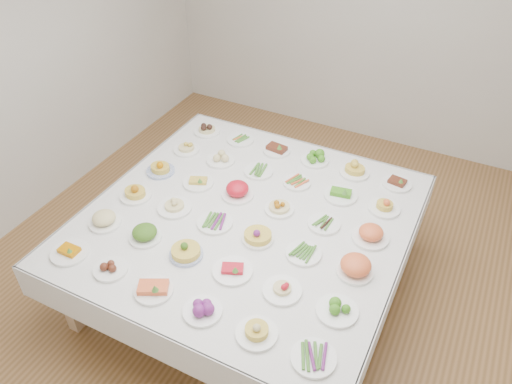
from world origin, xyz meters
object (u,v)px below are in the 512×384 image
at_px(dish_18, 160,165).
at_px(dish_35, 397,182).
at_px(dish_0, 69,250).
at_px(display_table, 247,223).

xyz_separation_m(dish_18, dish_35, (1.80, 0.72, -0.04)).
height_order(dish_0, dish_35, dish_0).
distance_m(display_table, dish_35, 1.27).
bearing_deg(dish_35, dish_18, -158.26).
bearing_deg(dish_0, dish_35, 44.87).
height_order(dish_0, dish_18, dish_18).
xyz_separation_m(display_table, dish_35, (0.90, 0.89, 0.10)).
relative_size(dish_0, dish_35, 1.10).
distance_m(dish_0, dish_18, 1.07).
distance_m(display_table, dish_18, 0.93).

